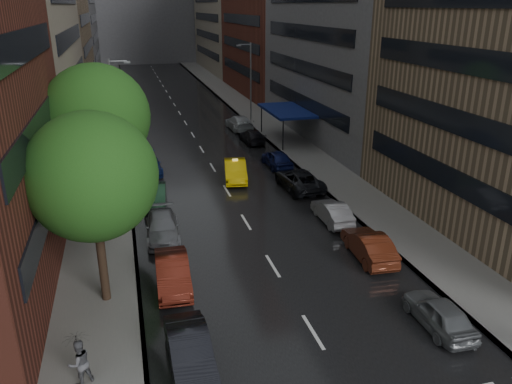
# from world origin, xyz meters

# --- Properties ---
(road) EXTENTS (14.00, 140.00, 0.01)m
(road) POSITION_xyz_m (0.00, 50.00, 0.01)
(road) COLOR black
(road) RESTS_ON ground
(sidewalk_left) EXTENTS (4.00, 140.00, 0.15)m
(sidewalk_left) POSITION_xyz_m (-9.00, 50.00, 0.07)
(sidewalk_left) COLOR gray
(sidewalk_left) RESTS_ON ground
(sidewalk_right) EXTENTS (4.00, 140.00, 0.15)m
(sidewalk_right) POSITION_xyz_m (9.00, 50.00, 0.07)
(sidewalk_right) COLOR gray
(sidewalk_right) RESTS_ON ground
(tree_near) EXTENTS (5.72, 5.72, 9.12)m
(tree_near) POSITION_xyz_m (-8.60, 8.79, 6.24)
(tree_near) COLOR #382619
(tree_near) RESTS_ON ground
(tree_mid) EXTENTS (6.34, 6.34, 10.10)m
(tree_mid) POSITION_xyz_m (-8.60, 18.18, 6.92)
(tree_mid) COLOR #382619
(tree_mid) RESTS_ON ground
(tree_far) EXTENTS (4.79, 4.79, 7.64)m
(tree_far) POSITION_xyz_m (-8.60, 33.76, 5.22)
(tree_far) COLOR #382619
(tree_far) RESTS_ON ground
(taxi) EXTENTS (2.46, 5.04, 1.59)m
(taxi) POSITION_xyz_m (1.18, 24.32, 0.80)
(taxi) COLOR yellow
(taxi) RESTS_ON ground
(parked_cars_left) EXTENTS (2.20, 29.64, 1.52)m
(parked_cars_left) POSITION_xyz_m (-5.40, 15.38, 0.71)
(parked_cars_left) COLOR black
(parked_cars_left) RESTS_ON ground
(parked_cars_right) EXTENTS (2.74, 42.94, 1.60)m
(parked_cars_right) POSITION_xyz_m (5.40, 23.96, 0.74)
(parked_cars_right) COLOR slate
(parked_cars_right) RESTS_ON ground
(ped_black_umbrella) EXTENTS (1.10, 1.02, 2.09)m
(ped_black_umbrella) POSITION_xyz_m (-9.40, 3.16, 1.38)
(ped_black_umbrella) COLOR #55555A
(ped_black_umbrella) RESTS_ON sidewalk_left
(street_lamp_left) EXTENTS (1.74, 0.22, 9.00)m
(street_lamp_left) POSITION_xyz_m (-7.72, 30.00, 4.89)
(street_lamp_left) COLOR gray
(street_lamp_left) RESTS_ON sidewalk_left
(street_lamp_right) EXTENTS (1.74, 0.22, 9.00)m
(street_lamp_right) POSITION_xyz_m (7.72, 45.00, 4.89)
(street_lamp_right) COLOR gray
(street_lamp_right) RESTS_ON sidewalk_right
(awning) EXTENTS (4.00, 8.00, 3.12)m
(awning) POSITION_xyz_m (8.98, 35.00, 3.13)
(awning) COLOR navy
(awning) RESTS_ON sidewalk_right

